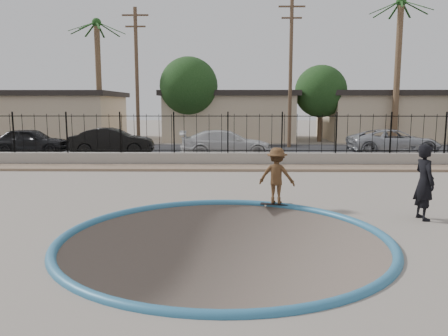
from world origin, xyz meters
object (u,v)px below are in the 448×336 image
Objects in this scene: car_d at (394,142)px; videographer at (424,182)px; skateboard at (276,204)px; car_a at (31,141)px; car_b at (112,141)px; skater at (277,179)px; car_c at (226,144)px.

videographer is at bearing 160.66° from car_d.
skateboard is 18.22m from car_a.
car_b is 15.91m from car_d.
skateboard is 0.18× the size of car_d.
skater is 3.72m from videographer.
car_b reaches higher than skateboard.
car_d reaches higher than skateboard.
car_b is 0.92× the size of car_c.
car_b is (-7.91, 12.37, 0.01)m from skater.
car_b reaches higher than car_a.
skater is at bearing 146.55° from car_d.
car_d is at bearing -23.68° from videographer.
skateboard is 0.48× the size of videographer.
car_c reaches higher than skateboard.
videographer is 0.38× the size of car_c.
car_c is 9.64m from car_d.
videographer reaches higher than car_a.
skater is at bearing -94.88° from skateboard.
skater is 0.83× the size of videographer.
car_b is 6.48m from car_c.
car_d is (8.00, 12.97, 0.68)m from skateboard.
car_a reaches higher than car_c.
skateboard is 11.49m from car_c.
skater is 0.34× the size of car_b.
car_d is (9.51, 1.60, -0.01)m from car_c.
skateboard is 3.82m from videographer.
car_b is (-7.91, 12.37, 0.72)m from skateboard.
videographer reaches higher than car_d.
skater reaches higher than car_b.
car_c is 0.97× the size of car_d.
skater is at bearing -177.02° from car_c.
skateboard is at bearing 146.55° from car_d.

